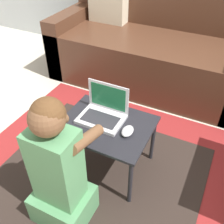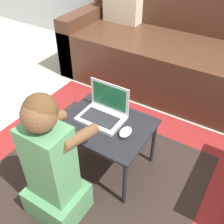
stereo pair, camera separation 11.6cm
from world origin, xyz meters
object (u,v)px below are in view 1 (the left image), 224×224
object	(u,v)px
laptop_desk	(106,130)
computer_mouse	(128,131)
laptop	(103,113)
couch	(151,49)
person_seated	(59,173)

from	to	relation	value
laptop_desk	computer_mouse	world-z (taller)	computer_mouse
laptop	computer_mouse	distance (m)	0.19
couch	laptop_desk	xyz separation A→B (m)	(0.14, -1.18, 0.02)
laptop	computer_mouse	xyz separation A→B (m)	(0.18, -0.06, -0.02)
couch	person_seated	size ratio (longest dim) A/B	2.26
couch	person_seated	distance (m)	1.59
couch	laptop	distance (m)	1.14
laptop_desk	laptop	size ratio (longest dim) A/B	2.03
couch	computer_mouse	xyz separation A→B (m)	(0.28, -1.19, 0.08)
computer_mouse	person_seated	world-z (taller)	person_seated
couch	computer_mouse	world-z (taller)	couch
laptop	laptop_desk	bearing A→B (deg)	-44.29
couch	computer_mouse	distance (m)	1.23
laptop	computer_mouse	world-z (taller)	laptop
laptop	person_seated	size ratio (longest dim) A/B	0.33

